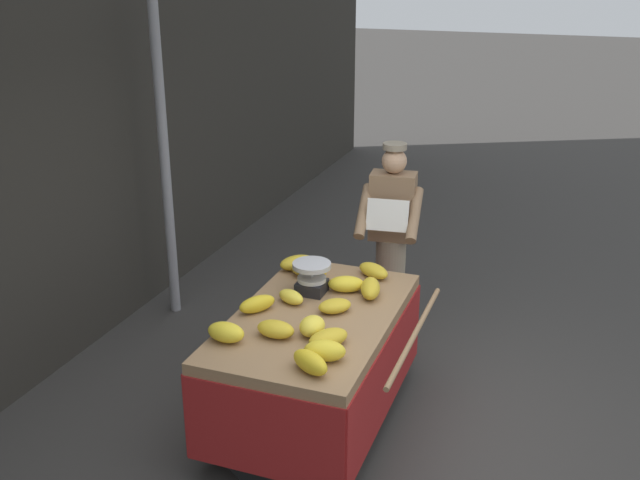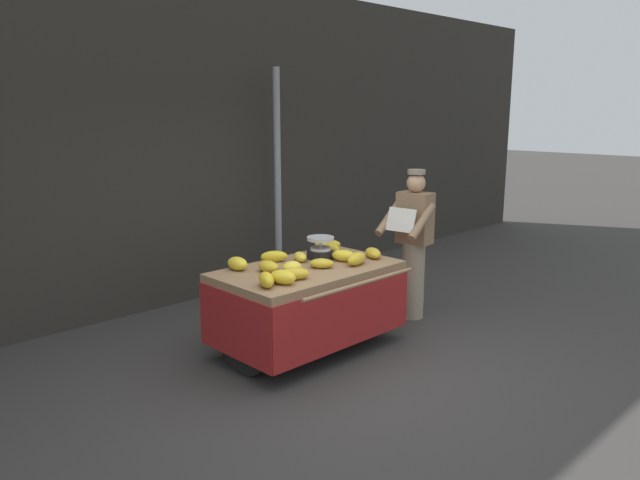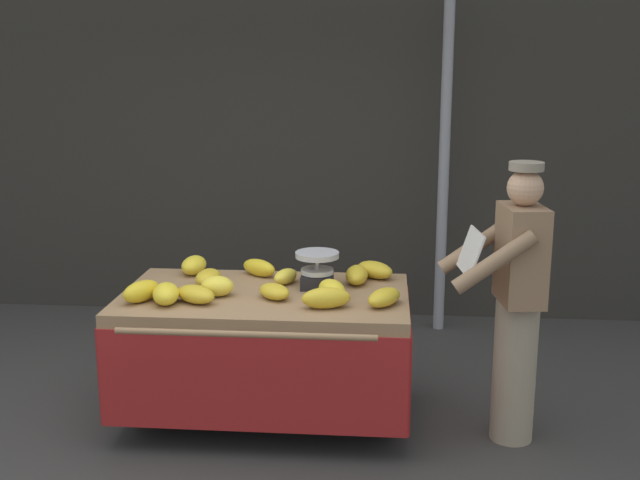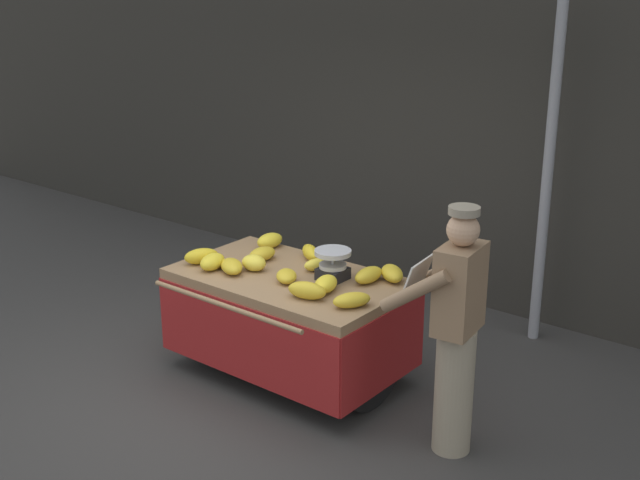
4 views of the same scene
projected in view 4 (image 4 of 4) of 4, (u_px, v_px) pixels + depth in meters
ground_plane at (215, 402)px, 6.18m from camera, size 60.00×60.00×0.00m
back_wall at (433, 93)px, 7.79m from camera, size 16.00×0.24×3.95m
street_pole at (547, 178)px, 6.80m from camera, size 0.09×0.09×2.89m
banana_cart at (289, 302)px, 6.38m from camera, size 1.81×1.26×0.86m
weighing_scale at (333, 265)px, 6.19m from camera, size 0.28×0.28×0.24m
banana_bunch_0 at (286, 276)px, 6.16m from camera, size 0.27×0.28×0.09m
banana_bunch_1 at (352, 300)px, 5.71m from camera, size 0.27×0.31×0.10m
banana_bunch_2 at (317, 265)px, 6.40m from camera, size 0.19×0.24×0.10m
banana_bunch_3 at (369, 275)px, 6.15m from camera, size 0.15×0.29×0.12m
banana_bunch_4 at (232, 266)px, 6.35m from camera, size 0.32×0.29×0.11m
banana_bunch_5 at (254, 263)px, 6.39m from camera, size 0.21×0.17×0.13m
banana_bunch_6 at (392, 273)px, 6.19m from camera, size 0.31×0.31×0.11m
banana_bunch_7 at (310, 252)px, 6.64m from camera, size 0.29×0.25×0.11m
banana_bunch_8 at (262, 254)px, 6.62m from camera, size 0.17×0.26×0.11m
banana_bunch_9 at (307, 290)px, 5.85m from camera, size 0.32×0.21×0.13m
banana_bunch_10 at (201, 256)px, 6.53m from camera, size 0.25×0.30×0.13m
banana_bunch_11 at (212, 262)px, 6.42m from camera, size 0.21×0.28×0.13m
banana_bunch_12 at (270, 241)px, 6.91m from camera, size 0.18×0.26×0.12m
banana_bunch_13 at (326, 284)px, 5.98m from camera, size 0.23×0.30×0.12m
vendor_person at (455, 331)px, 5.31m from camera, size 0.62×0.56×1.71m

